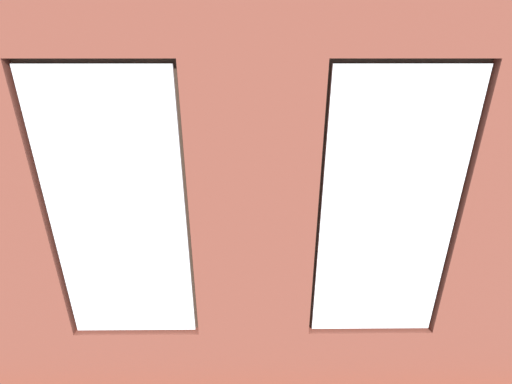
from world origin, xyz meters
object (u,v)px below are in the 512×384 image
potted_plant_near_tv (97,227)px  couch_left (399,233)px  potted_plant_beside_window_right (113,288)px  remote_black (261,213)px  couch_by_window (232,305)px  potted_plant_corner_near_left (357,171)px  remote_gray (237,216)px  potted_plant_between_couches (373,267)px  table_plant_small (268,209)px  potted_plant_foreground_right (152,164)px  tv_flatscreen (86,193)px  coffee_table (261,216)px  papasan_chair (239,171)px  cup_ceramic (283,207)px  potted_plant_corner_far_left (482,286)px  media_console (94,229)px  potted_plant_by_left_couch (349,188)px  candle_jar (251,208)px

potted_plant_near_tv → couch_left: bearing=-170.8°
potted_plant_beside_window_right → remote_black: bearing=-125.3°
couch_by_window → potted_plant_corner_near_left: bearing=-120.7°
remote_gray → potted_plant_between_couches: (-1.51, 1.92, 0.35)m
table_plant_small → potted_plant_corner_near_left: bearing=-132.0°
couch_by_window → potted_plant_foreground_right: size_ratio=1.79×
remote_black → potted_plant_near_tv: 2.45m
couch_by_window → potted_plant_between_couches: 1.54m
table_plant_small → potted_plant_corner_near_left: potted_plant_corner_near_left is taller
tv_flatscreen → potted_plant_beside_window_right: bearing=119.5°
coffee_table → potted_plant_beside_window_right: 2.69m
couch_left → tv_flatscreen: bearing=-91.0°
coffee_table → couch_by_window: bearing=80.2°
tv_flatscreen → papasan_chair: (-2.21, -2.29, -0.43)m
cup_ceramic → potted_plant_between_couches: bearing=109.1°
potted_plant_between_couches → potted_plant_corner_far_left: (-1.09, 0.14, -0.13)m
cup_ceramic → media_console: 3.04m
media_console → potted_plant_corner_far_left: (-4.84, 1.93, 0.37)m
couch_left → potted_plant_by_left_couch: (0.40, -1.35, 0.19)m
cup_ceramic → table_plant_small: (0.26, 0.25, 0.09)m
cup_ceramic → potted_plant_near_tv: size_ratio=0.07×
couch_left → potted_plant_corner_near_left: bearing=179.7°
potted_plant_foreground_right → remote_gray: bearing=130.7°
media_console → potted_plant_between_couches: (-3.76, 1.79, 0.50)m
papasan_chair → potted_plant_beside_window_right: (1.11, 4.23, 0.19)m
coffee_table → table_plant_small: bearing=130.5°
remote_gray → table_plant_small: bearing=58.6°
cup_ceramic → candle_jar: bearing=4.2°
table_plant_small → remote_black: table_plant_small is taller
coffee_table → potted_plant_corner_near_left: 3.11m
potted_plant_by_left_couch → tv_flatscreen: bearing=13.7°
couch_by_window → couch_left: 2.85m
coffee_table → papasan_chair: bearing=-78.0°
candle_jar → papasan_chair: papasan_chair is taller
potted_plant_between_couches → potted_plant_corner_far_left: size_ratio=1.00×
candle_jar → potted_plant_corner_far_left: 3.29m
remote_black → potted_plant_corner_near_left: potted_plant_corner_near_left is taller
cup_ceramic → potted_plant_corner_far_left: (-1.84, 2.31, 0.18)m
couch_by_window → potted_plant_foreground_right: (1.99, -4.25, 0.23)m
potted_plant_near_tv → potted_plant_between_couches: size_ratio=0.99×
potted_plant_foreground_right → table_plant_small: bearing=137.1°
couch_left → potted_plant_near_tv: bearing=-78.0°
potted_plant_near_tv → cup_ceramic: bearing=-151.0°
cup_ceramic → potted_plant_near_tv: potted_plant_near_tv is taller
coffee_table → potted_plant_beside_window_right: (1.54, 2.18, 0.28)m
couch_by_window → potted_plant_foreground_right: 4.70m
remote_gray → papasan_chair: 2.16m
potted_plant_between_couches → potted_plant_corner_far_left: potted_plant_corner_far_left is taller
tv_flatscreen → potted_plant_beside_window_right: potted_plant_beside_window_right is taller
cup_ceramic → coffee_table: bearing=20.4°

